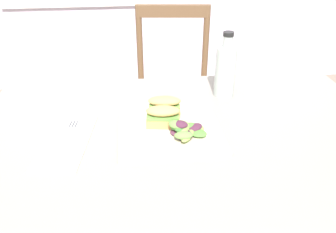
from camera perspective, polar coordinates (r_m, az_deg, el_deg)
name	(u,v)px	position (r m, az deg, el deg)	size (l,w,h in m)	color
dining_table	(186,181)	(0.99, 2.97, -10.53)	(1.13, 0.81, 0.74)	gray
chair_wooden_far	(173,95)	(1.79, 0.75, 3.54)	(0.44, 0.44, 0.87)	brown
plate_lunch	(170,129)	(0.93, 0.27, -2.01)	(0.27, 0.27, 0.01)	beige
sandwich_half_front	(163,116)	(0.93, -0.83, 0.11)	(0.10, 0.06, 0.06)	tan
sandwich_half_back	(165,106)	(0.98, -0.57, 1.78)	(0.10, 0.06, 0.06)	tan
salad_mixed_greens	(184,129)	(0.89, 2.68, -2.00)	(0.12, 0.13, 0.04)	#602D47
napkin_folded	(66,141)	(0.93, -16.30, -3.90)	(0.11, 0.26, 0.00)	silver
fork_on_napkin	(68,136)	(0.94, -16.06, -3.14)	(0.04, 0.19, 0.00)	silver
bottle_cold_brew	(225,73)	(1.11, 9.33, 6.99)	(0.06, 0.06, 0.21)	black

